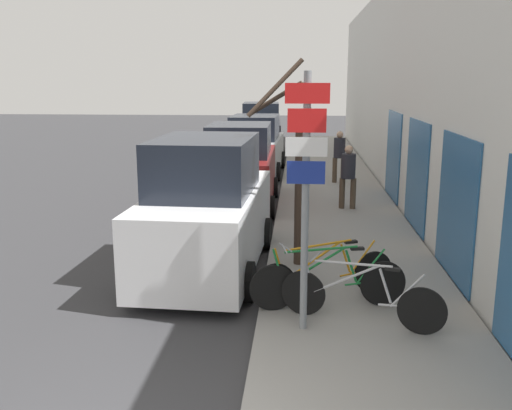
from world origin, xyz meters
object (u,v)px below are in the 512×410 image
Objects in this scene: pedestrian_far at (339,153)px; street_tree at (297,176)px; parked_car_0 at (207,212)px; parked_car_2 at (255,147)px; pedestrian_near at (348,172)px; bicycle_2 at (326,275)px; parked_car_3 at (261,131)px; parked_car_1 at (240,170)px; bicycle_1 at (329,282)px; bicycle_0 at (360,298)px; signpost at (306,188)px.

street_tree is at bearing -115.61° from pedestrian_far.
parked_car_0 reaches higher than pedestrian_far.
pedestrian_far is (2.96, -2.37, 0.13)m from parked_car_2.
bicycle_2 is at bearing -92.80° from pedestrian_near.
pedestrian_far reaches higher than bicycle_2.
parked_car_3 reaches higher than pedestrian_near.
parked_car_0 reaches higher than bicycle_2.
parked_car_3 is at bearing 96.10° from street_tree.
street_tree is (-1.33, -8.60, 0.67)m from pedestrian_far.
parked_car_1 is (0.04, 5.42, -0.08)m from parked_car_0.
parked_car_1 is 2.98m from pedestrian_near.
pedestrian_near reaches higher than bicycle_2.
street_tree reaches higher than bicycle_1.
bicycle_0 is at bearing -77.84° from parked_car_2.
parked_car_3 is at bearing 26.64° from bicycle_0.
bicycle_1 is at bearing 63.47° from signpost.
bicycle_0 is at bearing 14.91° from signpost.
signpost reaches higher than bicycle_1.
signpost is 0.74× the size of parked_car_3.
pedestrian_near is 3.89m from pedestrian_far.
parked_car_0 is at bearing -116.89° from pedestrian_near.
signpost is 1.56× the size of bicycle_0.
street_tree reaches higher than parked_car_1.
parked_car_1 is 0.94× the size of parked_car_3.
parked_car_2 is 3.79m from pedestrian_far.
parked_car_1 is (-2.51, 7.94, 0.51)m from bicycle_0.
parked_car_2 is at bearing 98.42° from street_tree.
street_tree reaches higher than pedestrian_near.
bicycle_2 is 7.35m from parked_car_1.
signpost is at bearing 123.62° from bicycle_0.
parked_car_2 is at bearing -1.45° from bicycle_1.
parked_car_2 is 11.12m from street_tree.
signpost is 7.70m from pedestrian_near.
signpost is 19.83m from parked_car_3.
street_tree reaches higher than parked_car_0.
parked_car_0 is 2.83× the size of pedestrian_far.
street_tree is at bearing -73.97° from parked_car_1.
bicycle_2 is at bearing -111.61° from pedestrian_far.
bicycle_2 is 12.85m from parked_car_2.
signpost is 1.59× the size of bicycle_2.
pedestrian_near is at bearing 60.86° from parked_car_0.
parked_car_3 is (-1.92, 19.71, -1.03)m from signpost.
parked_car_1 is 0.92× the size of parked_car_2.
bicycle_1 is 0.49× the size of parked_car_0.
parked_car_0 is 5.42m from parked_car_1.
bicycle_0 is (0.79, 0.21, -1.59)m from signpost.
parked_car_2 is 2.85× the size of pedestrian_far.
pedestrian_far is at bearing 16.55° from bicycle_0.
parked_car_1 is 2.65× the size of pedestrian_near.
bicycle_2 is 0.59× the size of street_tree.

